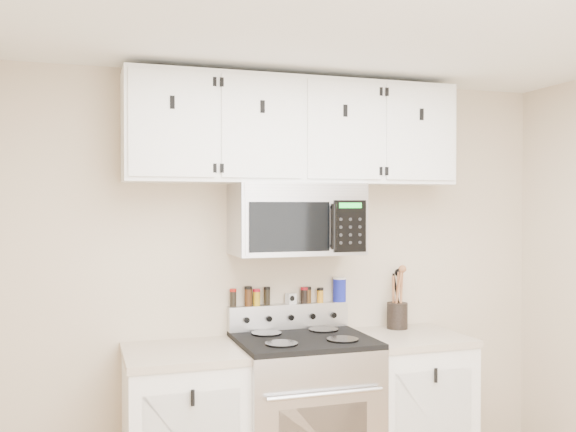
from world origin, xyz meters
The scene contains 15 objects.
back_wall centered at (0.00, 1.75, 1.25)m, with size 3.50×0.01×2.50m, color #BEAB8E.
range centered at (0.00, 1.43, 0.49)m, with size 0.76×0.65×1.10m.
base_cabinet_right centered at (0.69, 1.45, 0.46)m, with size 0.64×0.62×0.92m.
microwave centered at (0.00, 1.55, 1.63)m, with size 0.76×0.44×0.42m.
upper_cabinets centered at (0.00, 1.58, 2.15)m, with size 2.00×0.35×0.62m.
utensil_crock centered at (0.71, 1.63, 1.02)m, with size 0.13×0.13×0.39m.
kitchen_timer centered at (0.02, 1.71, 1.13)m, with size 0.06×0.05×0.07m, color silver.
salt_canister centered at (0.34, 1.71, 1.18)m, with size 0.08×0.08×0.15m.
spice_jar_0 centered at (-0.35, 1.71, 1.15)m, with size 0.04×0.04×0.11m.
spice_jar_1 centered at (-0.26, 1.71, 1.16)m, with size 0.05×0.05×0.12m.
spice_jar_2 centered at (-0.20, 1.71, 1.15)m, with size 0.05×0.05×0.10m.
spice_jar_3 centered at (-0.14, 1.71, 1.16)m, with size 0.04×0.04×0.11m.
spice_jar_4 centered at (0.10, 1.71, 1.15)m, with size 0.05×0.05×0.10m.
spice_jar_5 centered at (0.13, 1.71, 1.15)m, with size 0.04×0.04×0.10m.
spice_jar_6 centered at (0.21, 1.71, 1.15)m, with size 0.04×0.04×0.09m.
Camera 1 is at (-1.21, -2.05, 1.71)m, focal length 40.00 mm.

